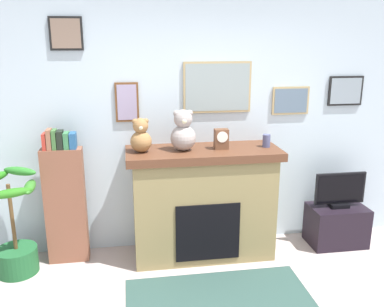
{
  "coord_description": "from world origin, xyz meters",
  "views": [
    {
      "loc": [
        -0.68,
        -2.24,
        2.2
      ],
      "look_at": [
        -0.06,
        1.66,
        1.1
      ],
      "focal_mm": 38.71,
      "sensor_mm": 36.0,
      "label": 1
    }
  ],
  "objects": [
    {
      "name": "mantel_clock",
      "position": [
        0.23,
        1.64,
        1.25
      ],
      "size": [
        0.14,
        0.1,
        0.2
      ],
      "color": "brown",
      "rests_on": "fireplace"
    },
    {
      "name": "tv_stand",
      "position": [
        1.55,
        1.64,
        0.22
      ],
      "size": [
        0.6,
        0.4,
        0.44
      ],
      "primitive_type": "cube",
      "color": "black",
      "rests_on": "ground_plane"
    },
    {
      "name": "television",
      "position": [
        1.55,
        1.64,
        0.62
      ],
      "size": [
        0.56,
        0.14,
        0.39
      ],
      "color": "black",
      "rests_on": "tv_stand"
    },
    {
      "name": "potted_plant",
      "position": [
        -1.79,
        1.57,
        0.35
      ],
      "size": [
        0.54,
        0.56,
        1.02
      ],
      "color": "#1E592D",
      "rests_on": "ground_plane"
    },
    {
      "name": "candle_jar",
      "position": [
        0.7,
        1.64,
        1.21
      ],
      "size": [
        0.08,
        0.08,
        0.13
      ],
      "primitive_type": "cylinder",
      "color": "#4C517A",
      "rests_on": "fireplace"
    },
    {
      "name": "fireplace",
      "position": [
        0.05,
        1.66,
        0.58
      ],
      "size": [
        1.53,
        0.62,
        1.15
      ],
      "color": "olive",
      "rests_on": "ground_plane"
    },
    {
      "name": "bookshelf",
      "position": [
        -1.33,
        1.74,
        0.65
      ],
      "size": [
        0.39,
        0.16,
        1.38
      ],
      "color": "brown",
      "rests_on": "ground_plane"
    },
    {
      "name": "teddy_bear_cream",
      "position": [
        -0.56,
        1.64,
        1.3
      ],
      "size": [
        0.21,
        0.21,
        0.33
      ],
      "color": "olive",
      "rests_on": "fireplace"
    },
    {
      "name": "back_wall",
      "position": [
        0.0,
        2.0,
        1.3
      ],
      "size": [
        5.2,
        0.15,
        2.6
      ],
      "color": "silver",
      "rests_on": "ground_plane"
    },
    {
      "name": "teddy_bear_brown",
      "position": [
        -0.15,
        1.64,
        1.33
      ],
      "size": [
        0.25,
        0.25,
        0.4
      ],
      "color": "#9D9490",
      "rests_on": "fireplace"
    }
  ]
}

